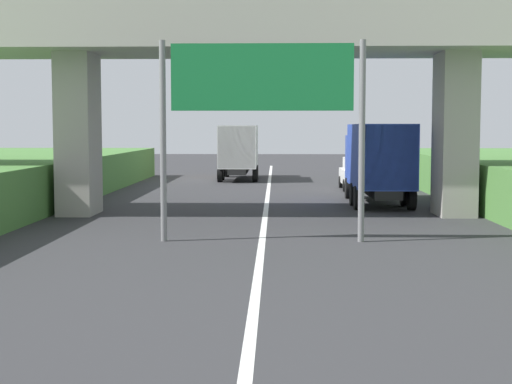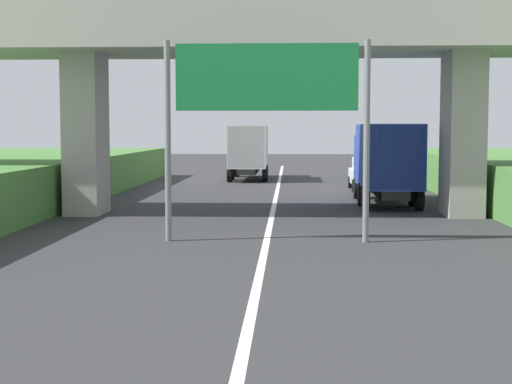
{
  "view_description": "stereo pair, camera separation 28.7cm",
  "coord_description": "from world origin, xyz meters",
  "views": [
    {
      "loc": [
        0.39,
        1.5,
        3.27
      ],
      "look_at": [
        0.0,
        16.87,
        2.0
      ],
      "focal_mm": 54.35,
      "sensor_mm": 36.0,
      "label": 1
    },
    {
      "loc": [
        0.68,
        1.51,
        3.27
      ],
      "look_at": [
        0.0,
        16.87,
        2.0
      ],
      "focal_mm": 54.35,
      "sensor_mm": 36.0,
      "label": 2
    }
  ],
  "objects": [
    {
      "name": "truck_orange",
      "position": [
        -1.94,
        50.83,
        1.93
      ],
      "size": [
        2.44,
        7.3,
        3.44
      ],
      "color": "black",
      "rests_on": "ground"
    },
    {
      "name": "car_white",
      "position": [
        4.81,
        42.85,
        0.86
      ],
      "size": [
        1.86,
        4.1,
        1.72
      ],
      "color": "silver",
      "rests_on": "ground"
    },
    {
      "name": "overpass_bridge",
      "position": [
        0.0,
        30.67,
        6.3
      ],
      "size": [
        40.0,
        4.8,
        8.27
      ],
      "color": "#ADA89E",
      "rests_on": "ground"
    },
    {
      "name": "truck_blue",
      "position": [
        4.76,
        34.81,
        1.93
      ],
      "size": [
        2.44,
        7.3,
        3.44
      ],
      "color": "black",
      "rests_on": "ground"
    },
    {
      "name": "lane_centre_stripe",
      "position": [
        0.0,
        24.54,
        0.0
      ],
      "size": [
        0.2,
        89.07,
        0.01
      ],
      "primitive_type": "cube",
      "color": "white",
      "rests_on": "ground"
    },
    {
      "name": "overhead_highway_sign",
      "position": [
        0.0,
        23.71,
        4.3
      ],
      "size": [
        5.88,
        0.18,
        5.77
      ],
      "color": "slate",
      "rests_on": "ground"
    }
  ]
}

